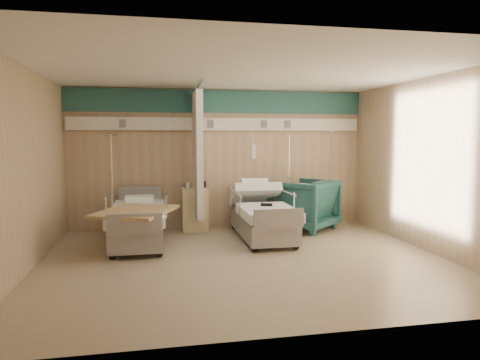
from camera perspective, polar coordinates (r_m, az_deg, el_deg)
name	(u,v)px	position (r m, az deg, el deg)	size (l,w,h in m)	color
ground	(244,260)	(6.52, 0.56, -10.64)	(6.00, 5.00, 0.00)	tan
room_walls	(239,136)	(6.50, -0.14, 5.95)	(6.04, 5.04, 2.82)	tan
bed_right	(262,221)	(7.81, 3.00, -5.53)	(1.00, 2.16, 0.63)	silver
bed_left	(138,226)	(7.60, -13.43, -6.00)	(1.00, 2.16, 0.63)	silver
bedside_cabinet	(195,209)	(8.48, -6.06, -3.90)	(0.50, 0.48, 0.85)	#D0BE82
visitor_armchair	(304,204)	(8.63, 8.54, -3.23)	(1.08, 1.11, 1.01)	#1D4949
waffle_blanket	(303,178)	(8.54, 8.38, 0.32)	(0.56, 0.50, 0.06)	white
iv_stand_right	(288,208)	(8.92, 6.48, -3.70)	(0.33, 0.33, 1.87)	silver
iv_stand_left	(113,215)	(8.32, -16.54, -4.56)	(0.34, 0.34, 1.89)	silver
call_remote	(266,205)	(7.57, 3.55, -3.30)	(0.20, 0.09, 0.04)	black
tan_blanket	(136,211)	(7.08, -13.75, -4.08)	(1.03, 1.29, 0.04)	tan
toiletry_bag	(200,184)	(8.49, -5.34, -0.58)	(0.22, 0.14, 0.12)	black
white_cup	(188,185)	(8.36, -6.95, -0.69)	(0.08, 0.08, 0.12)	white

